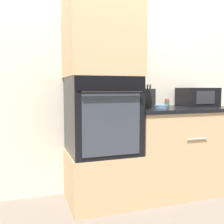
% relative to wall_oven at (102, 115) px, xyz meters
% --- Properties ---
extents(ground_plane, '(12.00, 12.00, 0.00)m').
position_rel_wall_oven_xyz_m(ground_plane, '(0.32, -0.30, -0.85)').
color(ground_plane, '#6B6056').
extents(wall_back, '(8.00, 0.05, 2.50)m').
position_rel_wall_oven_xyz_m(wall_back, '(0.32, 0.33, 0.40)').
color(wall_back, beige).
rests_on(wall_back, ground_plane).
extents(oven_cabinet_base, '(0.65, 0.60, 0.49)m').
position_rel_wall_oven_xyz_m(oven_cabinet_base, '(0.00, 0.00, -0.60)').
color(oven_cabinet_base, tan).
rests_on(oven_cabinet_base, ground_plane).
extents(wall_oven, '(0.63, 0.64, 0.72)m').
position_rel_wall_oven_xyz_m(wall_oven, '(0.00, 0.00, 0.00)').
color(wall_oven, black).
rests_on(wall_oven, oven_cabinet_base).
extents(oven_cabinet_upper, '(0.65, 0.60, 0.74)m').
position_rel_wall_oven_xyz_m(oven_cabinet_upper, '(0.00, 0.00, 0.73)').
color(oven_cabinet_upper, tan).
rests_on(oven_cabinet_upper, wall_oven).
extents(counter_unit, '(1.08, 0.63, 0.90)m').
position_rel_wall_oven_xyz_m(counter_unit, '(0.86, 0.00, -0.40)').
color(counter_unit, tan).
rests_on(counter_unit, ground_plane).
extents(microwave, '(0.37, 0.34, 0.20)m').
position_rel_wall_oven_xyz_m(microwave, '(1.16, 0.11, 0.16)').
color(microwave, black).
rests_on(microwave, counter_unit).
extents(knife_block, '(0.13, 0.13, 0.24)m').
position_rel_wall_oven_xyz_m(knife_block, '(0.57, 0.18, 0.15)').
color(knife_block, black).
rests_on(knife_block, counter_unit).
extents(bowl, '(0.13, 0.13, 0.04)m').
position_rel_wall_oven_xyz_m(bowl, '(0.59, -0.09, 0.07)').
color(bowl, '#517599').
rests_on(bowl, counter_unit).
extents(condiment_jar_near, '(0.05, 0.05, 0.09)m').
position_rel_wall_oven_xyz_m(condiment_jar_near, '(0.46, 0.10, 0.10)').
color(condiment_jar_near, brown).
rests_on(condiment_jar_near, counter_unit).
extents(condiment_jar_mid, '(0.05, 0.05, 0.09)m').
position_rel_wall_oven_xyz_m(condiment_jar_mid, '(0.75, 0.09, 0.10)').
color(condiment_jar_mid, '#427047').
rests_on(condiment_jar_mid, counter_unit).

